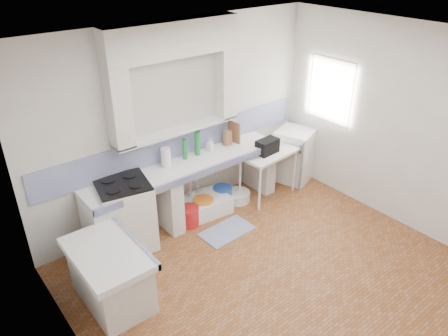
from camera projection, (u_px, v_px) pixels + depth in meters
floor at (275, 277)px, 5.26m from camera, size 4.50×4.50×0.00m
ceiling at (292, 46)px, 3.93m from camera, size 4.50×4.50×0.00m
wall_back at (179, 122)px, 5.97m from camera, size 4.50×0.00×4.50m
wall_left at (80, 267)px, 3.36m from camera, size 0.00×4.50×4.50m
wall_right at (399, 127)px, 5.83m from camera, size 0.00×4.50×4.50m
alcove_mass at (173, 39)px, 5.27m from camera, size 1.90×0.25×0.45m
window_frame at (338, 89)px, 6.65m from camera, size 0.35×0.86×1.06m
lace_valance at (335, 66)px, 6.39m from camera, size 0.01×0.84×0.24m
counter_slab at (187, 167)px, 5.96m from camera, size 3.00×0.60×0.08m
counter_lip at (199, 174)px, 5.77m from camera, size 3.00×0.04×0.10m
counter_pier_left at (97, 231)px, 5.41m from camera, size 0.20×0.55×0.82m
counter_pier_mid at (168, 202)px, 5.98m from camera, size 0.20×0.55×0.82m
counter_pier_right at (260, 166)px, 6.94m from camera, size 0.20×0.55×0.82m
peninsula_top at (107, 254)px, 4.63m from camera, size 0.70×1.10×0.08m
peninsula_base at (111, 278)px, 4.79m from camera, size 0.60×1.00×0.62m
peninsula_lip at (134, 242)px, 4.81m from camera, size 0.04×1.10×0.10m
backsplash at (181, 142)px, 6.10m from camera, size 4.27×0.03×0.40m
stove at (126, 216)px, 5.60m from camera, size 0.77×0.75×0.93m
sink at (198, 208)px, 6.39m from camera, size 0.99×0.61×0.23m
side_table at (268, 174)px, 6.76m from camera, size 0.97×0.59×0.04m
fridge at (294, 155)px, 7.21m from camera, size 0.73×0.73×0.88m
bucket_red at (189, 216)px, 6.16m from camera, size 0.37×0.37×0.28m
bucket_orange at (203, 207)px, 6.36m from camera, size 0.35×0.35×0.28m
bucket_blue at (222, 195)px, 6.66m from camera, size 0.31×0.31×0.28m
basin_white at (238, 196)px, 6.76m from camera, size 0.49×0.49×0.15m
water_bottle_a at (191, 201)px, 6.47m from camera, size 0.09×0.09×0.32m
water_bottle_b at (200, 198)px, 6.57m from camera, size 0.08×0.08×0.30m
black_bag at (267, 146)px, 6.48m from camera, size 0.37×0.23×0.22m
green_bottle_a at (185, 149)px, 6.01m from camera, size 0.07×0.07×0.30m
green_bottle_b at (197, 143)px, 6.12m from camera, size 0.09×0.09×0.37m
knife_block at (227, 138)px, 6.44m from camera, size 0.12×0.10×0.23m
cutting_board at (234, 132)px, 6.50m from camera, size 0.05×0.25×0.33m
paper_towel at (166, 157)px, 5.83m from camera, size 0.16×0.16×0.27m
soap_bottle at (210, 144)px, 6.28m from camera, size 0.11×0.11×0.19m
rug at (227, 231)px, 6.07m from camera, size 0.77×0.46×0.01m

